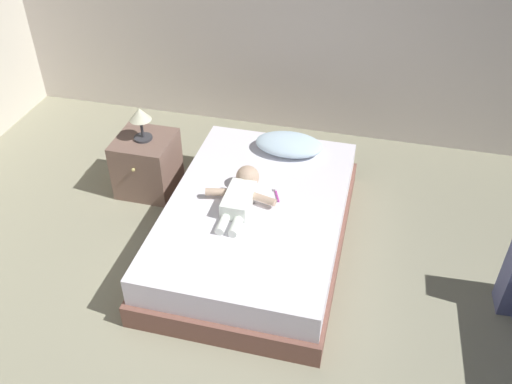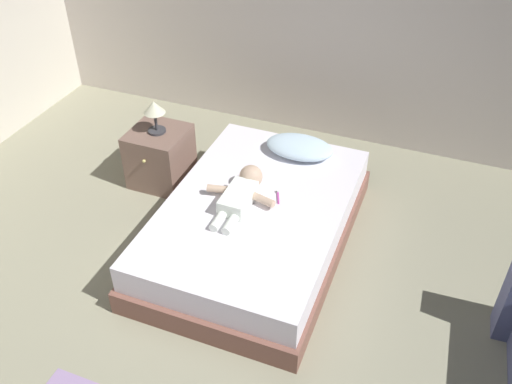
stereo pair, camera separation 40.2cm
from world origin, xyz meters
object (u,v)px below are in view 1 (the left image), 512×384
Objects in this scene: nightstand at (147,164)px; baby at (241,194)px; bed at (256,224)px; toothbrush at (277,195)px; lamp at (140,117)px; pillow at (289,144)px.

baby is at bearing -25.96° from nightstand.
nightstand is at bearing 154.04° from baby.
toothbrush reaches higher than bed.
toothbrush is at bearing 42.66° from bed.
lamp is at bearing 90.00° from nightstand.
nightstand is (-0.96, 0.47, -0.22)m from baby.
pillow is 1.95× the size of lamp.
bed is at bearing -97.71° from pillow.
baby reaches higher than bed.
baby is (-0.21, -0.73, 0.00)m from pillow.
nightstand reaches higher than toothbrush.
baby is at bearing -152.71° from toothbrush.
bed is 7.02× the size of lamp.
baby is (-0.11, -0.00, 0.27)m from bed.
baby is 1.09m from nightstand.
lamp is (0.00, 0.00, 0.46)m from nightstand.
nightstand is at bearing 156.60° from bed.
toothbrush is at bearing 27.29° from baby.
baby is 1.34× the size of nightstand.
pillow is 3.90× the size of toothbrush.
pillow reaches higher than nightstand.
nightstand is (-1.07, 0.46, 0.05)m from bed.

